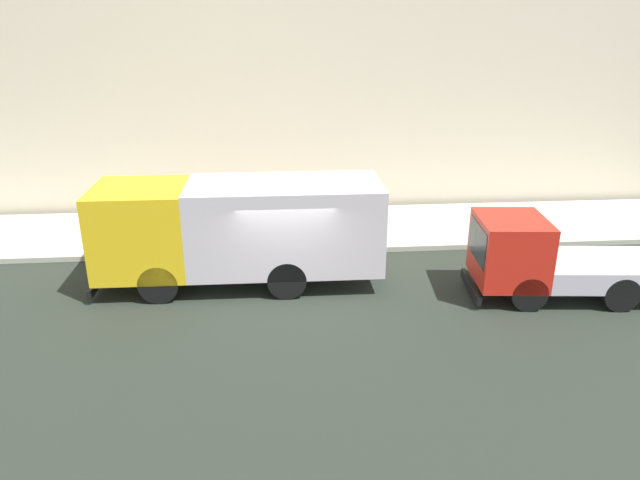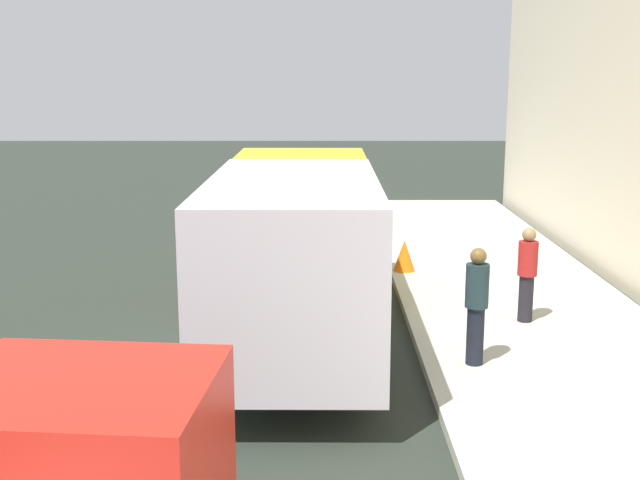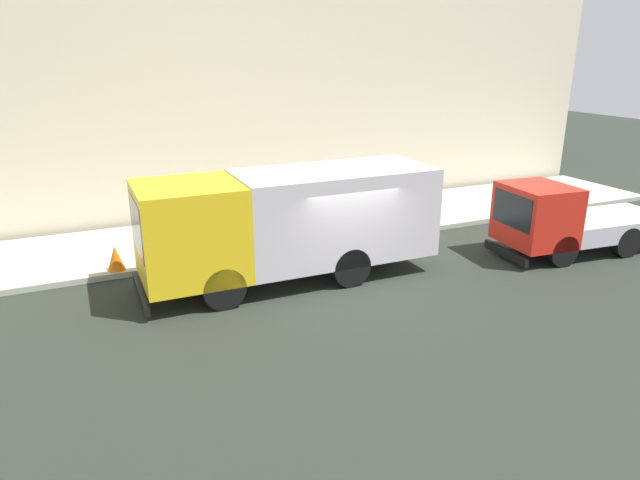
{
  "view_description": "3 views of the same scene",
  "coord_description": "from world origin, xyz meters",
  "px_view_note": "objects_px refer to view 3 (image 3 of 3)",
  "views": [
    {
      "loc": [
        -14.0,
        0.29,
        7.03
      ],
      "look_at": [
        1.26,
        -0.96,
        1.14
      ],
      "focal_mm": 33.16,
      "sensor_mm": 36.0,
      "label": 1
    },
    {
      "loc": [
        1.49,
        -11.18,
        4.33
      ],
      "look_at": [
        1.55,
        1.14,
        1.73
      ],
      "focal_mm": 44.97,
      "sensor_mm": 36.0,
      "label": 2
    },
    {
      "loc": [
        -11.89,
        6.27,
        5.78
      ],
      "look_at": [
        0.69,
        0.59,
        1.13
      ],
      "focal_mm": 31.79,
      "sensor_mm": 36.0,
      "label": 3
    }
  ],
  "objects_px": {
    "large_utility_truck": "(290,220)",
    "traffic_cone_orange": "(116,258)",
    "pedestrian_walking": "(226,209)",
    "pedestrian_standing": "(301,210)",
    "small_flatbed_truck": "(566,221)"
  },
  "relations": [
    {
      "from": "large_utility_truck",
      "to": "traffic_cone_orange",
      "type": "relative_size",
      "value": 11.63
    },
    {
      "from": "pedestrian_walking",
      "to": "pedestrian_standing",
      "type": "distance_m",
      "value": 2.39
    },
    {
      "from": "pedestrian_walking",
      "to": "pedestrian_standing",
      "type": "xyz_separation_m",
      "value": [
        -1.25,
        -2.04,
        0.06
      ]
    },
    {
      "from": "pedestrian_walking",
      "to": "small_flatbed_truck",
      "type": "bearing_deg",
      "value": -175.62
    },
    {
      "from": "pedestrian_walking",
      "to": "large_utility_truck",
      "type": "bearing_deg",
      "value": 135.31
    },
    {
      "from": "small_flatbed_truck",
      "to": "pedestrian_standing",
      "type": "height_order",
      "value": "small_flatbed_truck"
    },
    {
      "from": "large_utility_truck",
      "to": "pedestrian_walking",
      "type": "distance_m",
      "value": 3.97
    },
    {
      "from": "large_utility_truck",
      "to": "small_flatbed_truck",
      "type": "height_order",
      "value": "large_utility_truck"
    },
    {
      "from": "large_utility_truck",
      "to": "pedestrian_standing",
      "type": "relative_size",
      "value": 4.47
    },
    {
      "from": "large_utility_truck",
      "to": "pedestrian_standing",
      "type": "xyz_separation_m",
      "value": [
        2.62,
        -1.39,
        -0.56
      ]
    },
    {
      "from": "pedestrian_standing",
      "to": "traffic_cone_orange",
      "type": "xyz_separation_m",
      "value": [
        -0.45,
        5.56,
        -0.59
      ]
    },
    {
      "from": "large_utility_truck",
      "to": "pedestrian_standing",
      "type": "height_order",
      "value": "large_utility_truck"
    },
    {
      "from": "large_utility_truck",
      "to": "small_flatbed_truck",
      "type": "xyz_separation_m",
      "value": [
        -1.47,
        -8.12,
        -0.63
      ]
    },
    {
      "from": "pedestrian_standing",
      "to": "traffic_cone_orange",
      "type": "relative_size",
      "value": 2.6
    },
    {
      "from": "pedestrian_standing",
      "to": "traffic_cone_orange",
      "type": "bearing_deg",
      "value": -63.09
    }
  ]
}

